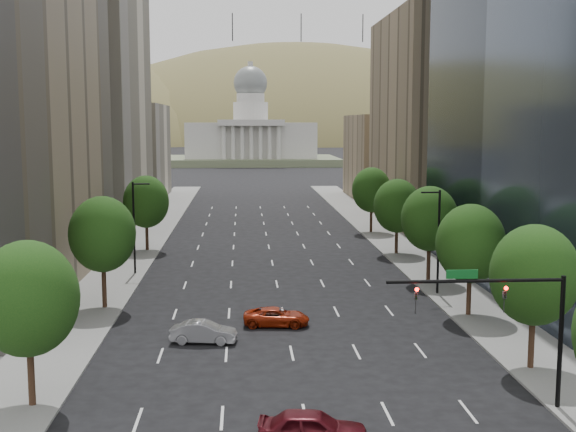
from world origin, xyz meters
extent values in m
cube|color=slate|center=(-15.50, 60.00, 0.07)|extent=(6.00, 200.00, 0.15)
cube|color=slate|center=(15.50, 60.00, 0.07)|extent=(6.00, 200.00, 0.15)
cube|color=beige|center=(-25.00, 103.00, 17.50)|extent=(14.00, 30.00, 35.00)
cube|color=beige|center=(-25.00, 136.00, 9.00)|extent=(14.00, 26.00, 18.00)
cube|color=#8C7759|center=(25.00, 100.00, 15.00)|extent=(14.00, 30.00, 30.00)
cube|color=#8C7759|center=(25.00, 133.00, 8.00)|extent=(14.00, 26.00, 16.00)
cylinder|color=#382316|center=(14.00, 36.00, 2.00)|extent=(0.36, 0.36, 4.00)
ellipsoid|color=#10350E|center=(14.00, 36.00, 5.76)|extent=(5.20, 5.20, 5.98)
cylinder|color=#382316|center=(14.00, 48.00, 1.95)|extent=(0.36, 0.36, 3.90)
ellipsoid|color=#10350E|center=(14.00, 48.00, 5.62)|extent=(5.20, 5.20, 5.98)
cylinder|color=#382316|center=(14.00, 60.00, 2.05)|extent=(0.36, 0.36, 4.10)
ellipsoid|color=#10350E|center=(14.00, 60.00, 5.90)|extent=(5.20, 5.20, 5.98)
cylinder|color=#382316|center=(14.00, 74.00, 1.90)|extent=(0.36, 0.36, 3.80)
ellipsoid|color=#10350E|center=(14.00, 74.00, 5.47)|extent=(5.20, 5.20, 5.98)
cylinder|color=#382316|center=(14.00, 90.00, 2.00)|extent=(0.36, 0.36, 4.00)
ellipsoid|color=#10350E|center=(14.00, 90.00, 5.76)|extent=(5.20, 5.20, 5.98)
cylinder|color=#382316|center=(-14.00, 32.00, 2.00)|extent=(0.36, 0.36, 4.00)
ellipsoid|color=#10350E|center=(-14.00, 32.00, 5.76)|extent=(5.20, 5.20, 5.98)
cylinder|color=#382316|center=(-14.00, 52.00, 2.08)|extent=(0.36, 0.36, 4.15)
ellipsoid|color=#10350E|center=(-14.00, 52.00, 5.98)|extent=(5.20, 5.20, 5.98)
cylinder|color=#382316|center=(-14.00, 78.00, 1.98)|extent=(0.36, 0.36, 3.95)
ellipsoid|color=#10350E|center=(-14.00, 78.00, 5.69)|extent=(5.20, 5.20, 5.98)
cylinder|color=black|center=(13.50, 55.00, 4.50)|extent=(0.20, 0.20, 9.00)
cylinder|color=black|center=(12.70, 55.00, 8.80)|extent=(1.60, 0.14, 0.14)
cylinder|color=black|center=(-13.50, 65.00, 4.50)|extent=(0.20, 0.20, 9.00)
cylinder|color=black|center=(-12.70, 65.00, 8.80)|extent=(1.60, 0.14, 0.14)
cylinder|color=black|center=(13.00, 30.00, 3.50)|extent=(0.24, 0.24, 7.00)
cylinder|color=black|center=(8.50, 30.00, 6.80)|extent=(9.00, 0.18, 0.18)
imported|color=black|center=(10.00, 30.00, 6.25)|extent=(0.18, 0.22, 1.10)
imported|color=black|center=(5.50, 30.00, 6.25)|extent=(0.18, 0.22, 1.10)
sphere|color=#FF0C07|center=(10.00, 29.82, 6.45)|extent=(0.20, 0.20, 0.20)
sphere|color=#FF0C07|center=(5.50, 29.82, 6.45)|extent=(0.20, 0.20, 0.20)
cube|color=#0C591E|center=(7.80, 30.00, 7.15)|extent=(1.60, 0.06, 0.45)
cube|color=#596647|center=(0.00, 250.00, 1.25)|extent=(60.00, 40.00, 2.50)
cube|color=silver|center=(0.00, 250.00, 8.50)|extent=(44.00, 26.00, 12.00)
cube|color=silver|center=(0.00, 236.00, 14.50)|extent=(22.00, 4.00, 2.00)
cylinder|color=silver|center=(0.00, 250.00, 18.00)|extent=(12.00, 12.00, 7.00)
cylinder|color=silver|center=(0.00, 250.00, 23.00)|extent=(9.60, 9.60, 3.00)
sphere|color=slate|center=(0.00, 250.00, 28.10)|extent=(11.60, 11.60, 11.60)
cylinder|color=silver|center=(0.00, 250.00, 33.95)|extent=(1.80, 1.80, 2.50)
ellipsoid|color=olive|center=(-140.00, 560.00, -33.25)|extent=(380.00, 342.00, 190.00)
ellipsoid|color=olive|center=(40.00, 600.00, -42.00)|extent=(440.00, 396.00, 240.00)
ellipsoid|color=olive|center=(210.00, 640.00, -35.00)|extent=(360.00, 324.00, 200.00)
cylinder|color=black|center=(-10.00, 590.00, 90.00)|extent=(0.80, 0.80, 22.00)
cylinder|color=black|center=(45.00, 590.00, 90.00)|extent=(0.80, 0.80, 22.00)
cylinder|color=black|center=(95.00, 590.00, 90.00)|extent=(0.80, 0.80, 22.00)
imported|color=#4A0C13|center=(0.03, 26.49, 0.86)|extent=(5.25, 2.66, 1.71)
imported|color=gray|center=(-5.73, 42.58, 0.73)|extent=(4.58, 2.10, 1.46)
imported|color=#97220B|center=(-0.67, 46.36, 0.66)|extent=(4.93, 2.59, 1.32)
camera|label=1|loc=(-3.06, -4.74, 14.64)|focal=45.29mm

